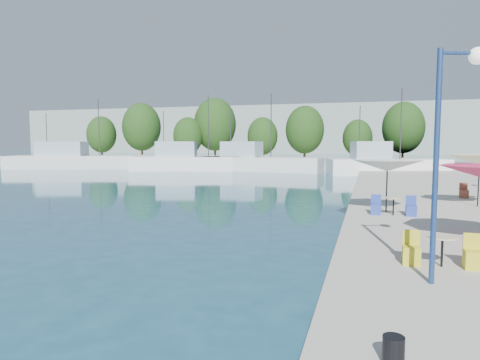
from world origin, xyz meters
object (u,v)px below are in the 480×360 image
(trawler_03, at_px, (256,163))
(umbrella_cream, at_px, (480,160))
(trawler_02, at_px, (193,162))
(trawler_04, at_px, (385,165))
(trawler_01, at_px, (81,161))
(umbrella_white, at_px, (387,166))
(street_lamp, at_px, (452,122))
(bollard, at_px, (393,350))

(trawler_03, distance_m, umbrella_cream, 36.18)
(trawler_02, height_order, trawler_03, same)
(trawler_03, xyz_separation_m, trawler_04, (15.72, -2.35, 0.00))
(trawler_01, bearing_deg, umbrella_white, -58.86)
(trawler_04, xyz_separation_m, street_lamp, (-0.18, -41.12, 3.01))
(street_lamp, bearing_deg, trawler_01, 114.80)
(umbrella_cream, bearing_deg, trawler_01, 146.52)
(trawler_01, xyz_separation_m, trawler_03, (25.50, 1.40, 0.00))
(trawler_03, relative_size, trawler_04, 1.19)
(trawler_02, distance_m, bollard, 51.45)
(trawler_04, distance_m, bollard, 45.09)
(bollard, bearing_deg, street_lamp, 72.04)
(umbrella_white, bearing_deg, street_lamp, -85.00)
(street_lamp, height_order, bollard, street_lamp)
(trawler_02, bearing_deg, bollard, -79.93)
(trawler_04, bearing_deg, trawler_03, 153.57)
(umbrella_cream, xyz_separation_m, bollard, (-4.67, -16.64, -2.03))
(umbrella_cream, distance_m, street_lamp, 13.19)
(trawler_04, distance_m, umbrella_white, 31.35)
(street_lamp, xyz_separation_m, bollard, (-1.28, -3.95, -3.29))
(trawler_01, distance_m, trawler_02, 17.15)
(umbrella_white, height_order, bollard, umbrella_white)
(umbrella_white, distance_m, street_lamp, 9.97)
(trawler_01, xyz_separation_m, umbrella_white, (40.18, -32.24, 1.57))
(trawler_01, distance_m, street_lamp, 58.85)
(trawler_04, xyz_separation_m, umbrella_cream, (3.21, -28.43, 1.76))
(street_lamp, bearing_deg, trawler_03, 90.19)
(trawler_02, relative_size, umbrella_white, 5.70)
(umbrella_white, distance_m, umbrella_cream, 5.13)
(trawler_03, distance_m, trawler_04, 15.90)
(trawler_02, bearing_deg, street_lamp, -76.52)
(trawler_04, bearing_deg, umbrella_cream, -101.49)
(trawler_02, bearing_deg, trawler_04, -18.73)
(trawler_01, relative_size, umbrella_white, 7.03)
(umbrella_cream, bearing_deg, trawler_04, 96.45)
(trawler_04, relative_size, bollard, 34.43)
(trawler_02, height_order, umbrella_white, trawler_02)
(trawler_02, xyz_separation_m, bollard, (22.61, -46.22, -0.27))
(trawler_03, bearing_deg, trawler_02, -166.18)
(umbrella_cream, bearing_deg, bollard, -105.69)
(street_lamp, bearing_deg, bollard, -127.46)
(trawler_04, relative_size, umbrella_cream, 4.67)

